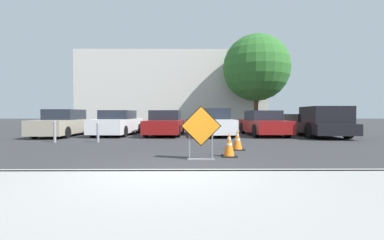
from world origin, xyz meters
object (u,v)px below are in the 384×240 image
Objects in this scene: parked_car_second at (118,123)px; bollard_nearest at (98,132)px; traffic_cone_nearest at (229,145)px; parked_car_nearest at (64,124)px; bollard_second at (55,131)px; traffic_cone_second at (237,140)px; parked_car_fifth at (263,124)px; road_closed_sign at (201,131)px; parked_car_fourth at (214,123)px; parked_car_third at (166,124)px; pickup_truck at (318,123)px.

parked_car_second is 5.22× the size of bollard_nearest.
parked_car_nearest is at bearing 139.47° from traffic_cone_nearest.
traffic_cone_nearest is 7.98m from bollard_second.
traffic_cone_second is 6.13m from bollard_nearest.
parked_car_fifth reaches higher than traffic_cone_second.
road_closed_sign is 7.95m from parked_car_fourth.
parked_car_third is at bearing 108.84° from traffic_cone_nearest.
parked_car_third is (5.66, 0.49, -0.01)m from parked_car_nearest.
traffic_cone_second is 8.58m from parked_car_second.
parked_car_third is at bearing 102.09° from road_closed_sign.
traffic_cone_nearest is at bearing 52.11° from pickup_truck.
parked_car_fourth reaches higher than traffic_cone_nearest.
parked_car_nearest is 5.31× the size of bollard_nearest.
bollard_nearest is 0.93× the size of bollard_second.
road_closed_sign is at bearing 50.47° from pickup_truck.
bollard_nearest is 1.88m from bollard_second.
parked_car_nearest is at bearing -0.64° from parked_car_fourth.
parked_car_fourth reaches higher than bollard_second.
parked_car_nearest is 8.49m from parked_car_fourth.
bollard_nearest reaches higher than traffic_cone_nearest.
parked_car_fifth is at bearing 66.48° from traffic_cone_second.
road_closed_sign is 7.54m from bollard_second.
parked_car_fourth reaches higher than bollard_nearest.
pickup_truck is 11.43m from bollard_nearest.
parked_car_third is 4.90× the size of bollard_second.
parked_car_fifth is at bearing -178.69° from parked_car_nearest.
traffic_cone_nearest is at bearing 31.87° from road_closed_sign.
pickup_truck reaches higher than bollard_nearest.
parked_car_fourth is 5.28× the size of bollard_nearest.
traffic_cone_second is (0.50, 1.41, -0.01)m from traffic_cone_nearest.
pickup_truck is at bearing 14.51° from bollard_nearest.
parked_car_nearest reaches higher than parked_car_third.
traffic_cone_second is 0.15× the size of parked_car_third.
traffic_cone_second is 7.51m from pickup_truck.
pickup_truck is 6.52× the size of bollard_nearest.
road_closed_sign is at bearing -34.58° from bollard_second.
parked_car_third is 0.81× the size of pickup_truck.
bollard_nearest is (-11.06, -2.86, -0.27)m from pickup_truck.
bollard_second is at bearing 151.96° from traffic_cone_nearest.
road_closed_sign is 2.10× the size of traffic_cone_second.
parked_car_third is at bearing -6.21° from parked_car_fourth.
parked_car_nearest is at bearing 109.82° from bollard_second.
parked_car_second is at bearing 93.40° from bollard_nearest.
pickup_truck is at bearing 177.99° from parked_car_nearest.
parked_car_second is 8.49m from parked_car_fifth.
bollard_second reaches higher than traffic_cone_second.
traffic_cone_nearest is 7.98m from parked_car_fifth.
parked_car_nearest is 2.89m from parked_car_second.
bollard_nearest is at bearing 58.07° from parked_car_third.
road_closed_sign is 0.32× the size of parked_car_nearest.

